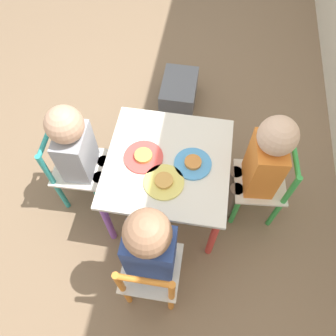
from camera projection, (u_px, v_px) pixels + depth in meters
name	position (u px, v px, depth m)	size (l,w,h in m)	color
ground_plane	(168.00, 200.00, 1.95)	(6.00, 6.00, 0.00)	#7F664C
kids_table	(168.00, 168.00, 1.62)	(0.60, 0.60, 0.44)	silver
chair_green	(263.00, 184.00, 1.70)	(0.28, 0.28, 0.53)	silver
chair_teal	(76.00, 169.00, 1.75)	(0.27, 0.27, 0.53)	silver
chair_orange	(151.00, 274.00, 1.47)	(0.26, 0.26, 0.53)	silver
child_back	(261.00, 163.00, 1.53)	(0.21, 0.23, 0.77)	#7A6B5B
child_front	(79.00, 150.00, 1.59)	(0.20, 0.22, 0.74)	#38383D
child_right	(151.00, 247.00, 1.32)	(0.22, 0.20, 0.78)	#4C608E
plate_back	(193.00, 163.00, 1.55)	(0.18, 0.18, 0.03)	#4C9EE0
plate_front	(143.00, 157.00, 1.57)	(0.19, 0.19, 0.03)	#E54C47
plate_right	(164.00, 182.00, 1.50)	(0.19, 0.19, 0.03)	#EADB66
storage_bin	(179.00, 93.00, 2.26)	(0.34, 0.23, 0.20)	slate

